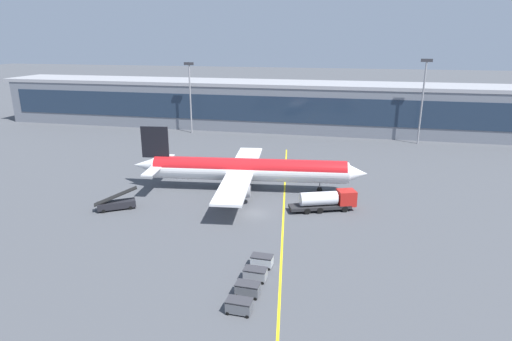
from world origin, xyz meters
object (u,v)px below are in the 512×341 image
at_px(baggage_cart_2, 255,274).
at_px(baggage_cart_3, 262,261).
at_px(baggage_cart_1, 248,289).
at_px(main_airliner, 248,169).
at_px(baggage_cart_0, 239,306).
at_px(fuel_tanker, 327,200).
at_px(belt_loader, 116,204).

xyz_separation_m(baggage_cart_2, baggage_cart_3, (0.12, 3.20, 0.00)).
relative_size(baggage_cart_1, baggage_cart_2, 1.00).
bearing_deg(main_airliner, baggage_cart_2, -74.75).
distance_m(baggage_cart_0, baggage_cart_3, 9.60).
relative_size(fuel_tanker, baggage_cart_0, 4.06).
height_order(fuel_tanker, baggage_cart_0, fuel_tanker).
xyz_separation_m(fuel_tanker, baggage_cart_0, (-6.98, -29.59, -0.96)).
bearing_deg(baggage_cart_3, fuel_tanker, 71.70).
height_order(baggage_cart_0, baggage_cart_3, same).
bearing_deg(belt_loader, baggage_cart_0, -40.10).
xyz_separation_m(fuel_tanker, baggage_cart_3, (-6.61, -20.00, -0.96)).
bearing_deg(baggage_cart_2, baggage_cart_0, -92.18).
relative_size(belt_loader, baggage_cart_3, 2.40).
height_order(main_airliner, belt_loader, main_airliner).
bearing_deg(belt_loader, main_airliner, 36.33).
height_order(fuel_tanker, baggage_cart_3, fuel_tanker).
xyz_separation_m(fuel_tanker, belt_loader, (-33.64, -7.14, -0.76)).
xyz_separation_m(baggage_cart_1, baggage_cart_3, (0.24, 6.40, 0.00)).
relative_size(fuel_tanker, baggage_cart_3, 4.06).
height_order(fuel_tanker, baggage_cart_2, fuel_tanker).
height_order(belt_loader, baggage_cart_1, belt_loader).
bearing_deg(fuel_tanker, baggage_cart_2, -106.19).
height_order(baggage_cart_1, baggage_cart_3, same).
xyz_separation_m(main_airliner, belt_loader, (-18.77, -13.80, -2.98)).
bearing_deg(main_airliner, fuel_tanker, -24.12).
height_order(baggage_cart_0, baggage_cart_2, same).
bearing_deg(belt_loader, baggage_cart_3, -25.44).
xyz_separation_m(belt_loader, baggage_cart_1, (26.79, -19.25, -0.21)).
bearing_deg(fuel_tanker, baggage_cart_0, -103.27).
distance_m(main_airliner, baggage_cart_0, 37.24).
relative_size(baggage_cart_1, baggage_cart_3, 1.00).
relative_size(fuel_tanker, baggage_cart_2, 4.06).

